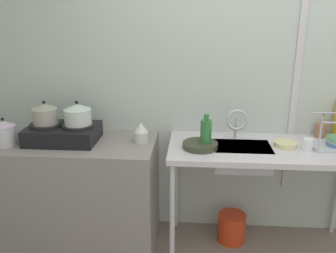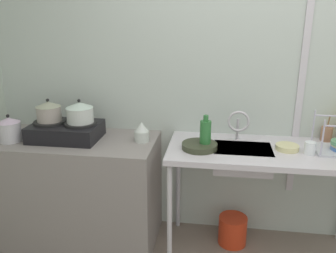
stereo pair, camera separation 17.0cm
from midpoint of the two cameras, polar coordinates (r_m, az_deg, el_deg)
wall_back at (r=2.80m, az=13.10°, el=8.36°), size 5.08×0.10×2.64m
wall_metal_strip at (r=2.78m, az=18.95°, el=10.55°), size 0.05×0.01×2.11m
counter_concrete at (r=2.91m, az=-16.85°, el=-10.29°), size 1.29×0.61×0.85m
counter_sink at (r=2.61m, az=13.89°, el=-4.60°), size 1.40×0.61×0.85m
stove at (r=2.73m, az=-18.47°, el=-1.03°), size 0.51×0.35×0.14m
pot_on_left_burner at (r=2.74m, az=-21.13°, el=1.97°), size 0.18×0.18×0.17m
pot_on_right_burner at (r=2.64m, az=-16.33°, el=1.96°), size 0.20×0.20×0.18m
pot_beside_stove at (r=2.81m, az=-26.74°, el=-0.96°), size 0.17×0.17×0.21m
percolator at (r=2.59m, az=-6.30°, el=-1.03°), size 0.11×0.11×0.15m
sink_basin at (r=2.59m, az=10.13°, el=-4.86°), size 0.41×0.29×0.16m
faucet at (r=2.61m, az=9.36°, el=0.88°), size 0.16×0.09×0.24m
frying_pan at (r=2.48m, az=3.32°, el=-3.09°), size 0.25×0.25×0.04m
cup_by_rack at (r=2.58m, az=20.11°, el=-2.81°), size 0.07×0.07×0.09m
small_bowl_on_drainboard at (r=2.61m, az=16.85°, el=-2.83°), size 0.16×0.16×0.04m
bottle_by_sink at (r=2.47m, az=4.25°, el=-1.14°), size 0.08×0.08×0.24m
utensil_jar at (r=2.90m, az=22.13°, el=-0.57°), size 0.08×0.08×0.20m
bucket_on_floor at (r=2.97m, az=8.66°, el=-16.00°), size 0.22×0.22×0.23m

